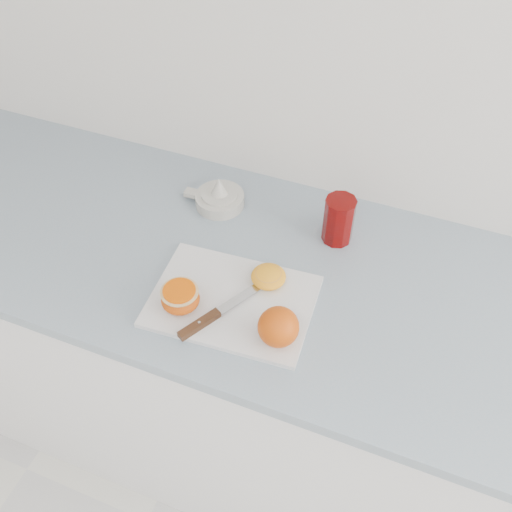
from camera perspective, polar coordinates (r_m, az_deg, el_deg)
The scene contains 8 objects.
counter at distance 1.62m, azimuth 1.43°, elevation -11.77°, with size 2.42×0.64×0.89m.
cutting_board at distance 1.20m, azimuth -2.39°, elevation -4.54°, with size 0.34×0.24×0.01m, color silver.
whole_orange at distance 1.10m, azimuth 2.25°, elevation -7.10°, with size 0.08×0.08×0.08m.
half_orange at distance 1.17m, azimuth -7.58°, elevation -4.18°, with size 0.08×0.08×0.05m.
squeezed_shell at distance 1.21m, azimuth 1.25°, elevation -2.05°, with size 0.07×0.07×0.03m.
paring_knife at distance 1.16m, azimuth -4.90°, elevation -6.32°, with size 0.12×0.20×0.01m.
citrus_juicer at distance 1.40m, azimuth -3.71°, elevation 5.86°, with size 0.15×0.12×0.08m.
red_tumbler at distance 1.31m, azimuth 8.25°, elevation 3.44°, with size 0.07×0.07×0.12m.
Camera 1 is at (0.08, 0.91, 1.84)m, focal length 40.00 mm.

